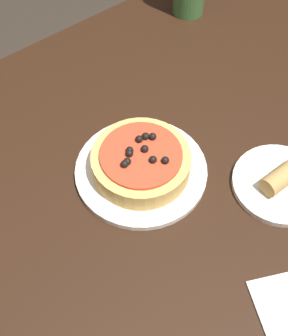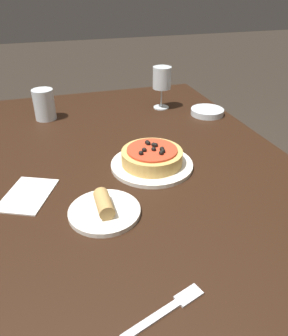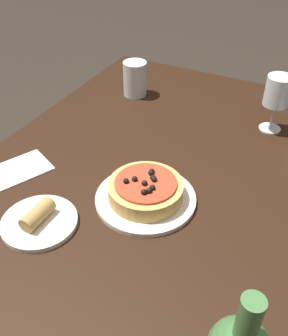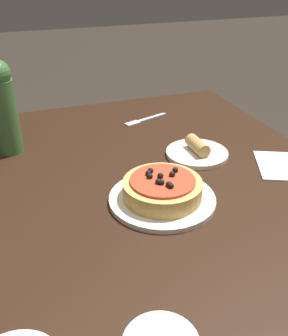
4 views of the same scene
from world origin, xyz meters
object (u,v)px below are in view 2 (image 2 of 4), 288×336
dinner_plate (152,165)px  pizza (152,156)px  wine_glass (162,79)px  water_cup (44,105)px  dining_table (140,186)px  side_bowl (207,112)px  side_plate (104,210)px  fork (169,309)px

dinner_plate → pizza: bearing=45.1°
pizza → wine_glass: bearing=157.3°
pizza → water_cup: water_cup is taller
dinner_plate → wine_glass: (-0.46, 0.19, 0.12)m
pizza → water_cup: (-0.48, -0.28, 0.02)m
dining_table → pizza: bearing=33.9°
side_bowl → wine_glass: bearing=-129.7°
water_cup → side_plate: water_cup is taller
dinner_plate → fork: 0.49m
water_cup → fork: (0.95, 0.16, -0.06)m
pizza → side_bowl: (-0.33, 0.35, -0.02)m
wine_glass → fork: wine_glass is taller
dinner_plate → fork: (0.47, -0.12, -0.00)m
dinner_plate → side_plate: bearing=-44.8°
wine_glass → side_plate: 0.75m
dinner_plate → fork: dinner_plate is taller
water_cup → side_bowl: 0.65m
side_bowl → fork: size_ratio=0.81×
fork → side_plate: (-0.29, -0.05, 0.01)m
dinner_plate → side_plate: (0.18, -0.18, 0.01)m
side_plate → wine_glass: bearing=149.9°
dining_table → dinner_plate: dinner_plate is taller
side_bowl → side_plate: size_ratio=0.77×
dining_table → side_plate: size_ratio=8.41×
dining_table → fork: fork is taller
wine_glass → dining_table: bearing=-27.4°
fork → side_bowl: bearing=41.0°
wine_glass → water_cup: (-0.02, -0.48, -0.06)m
fork → dining_table: bearing=60.4°
dining_table → side_bowl: side_bowl is taller
pizza → wine_glass: wine_glass is taller
dinner_plate → side_bowl: 0.48m
pizza → water_cup: 0.56m
pizza → dining_table: bearing=-146.1°
dining_table → dinner_plate: 0.10m
side_plate → dinner_plate: bearing=135.2°
wine_glass → water_cup: size_ratio=1.47×
wine_glass → fork: (0.93, -0.32, -0.12)m
fork → pizza: bearing=56.6°
side_bowl → side_plate: (0.51, -0.53, 0.00)m
fork → water_cup: bearing=81.0°
wine_glass → water_cup: bearing=-92.0°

